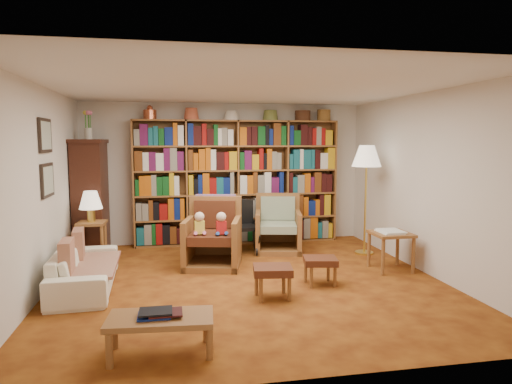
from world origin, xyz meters
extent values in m
plane|color=#945216|center=(0.00, 0.00, 0.00)|extent=(5.00, 5.00, 0.00)
plane|color=silver|center=(0.00, 0.00, 2.50)|extent=(5.00, 5.00, 0.00)
plane|color=silver|center=(0.00, 2.50, 1.25)|extent=(5.00, 0.00, 5.00)
plane|color=silver|center=(0.00, -2.50, 1.25)|extent=(5.00, 0.00, 5.00)
plane|color=silver|center=(-2.50, 0.00, 1.25)|extent=(0.00, 5.00, 5.00)
plane|color=silver|center=(2.50, 0.00, 1.25)|extent=(0.00, 5.00, 5.00)
cube|color=brown|center=(0.20, 2.34, 1.10)|extent=(3.60, 0.30, 2.20)
cube|color=#35170E|center=(-2.25, 2.00, 0.90)|extent=(0.45, 0.90, 1.80)
cube|color=#35170E|center=(-2.25, 2.00, 1.83)|extent=(0.50, 0.95, 0.06)
cylinder|color=beige|center=(-2.25, 2.00, 1.95)|extent=(0.12, 0.12, 0.18)
cube|color=black|center=(-2.48, 0.30, 1.90)|extent=(0.03, 0.52, 0.42)
cube|color=gray|center=(-2.46, 0.30, 1.90)|extent=(0.01, 0.44, 0.34)
cube|color=black|center=(-2.48, 0.30, 1.35)|extent=(0.03, 0.52, 0.42)
cube|color=gray|center=(-2.46, 0.30, 1.35)|extent=(0.01, 0.44, 0.34)
imported|color=#F1E9CC|center=(-2.05, 0.12, 0.25)|extent=(1.74, 0.73, 0.50)
cube|color=#C0B78C|center=(-2.00, 0.12, 0.30)|extent=(0.71, 1.28, 0.04)
cube|color=maroon|center=(-2.18, 0.47, 0.45)|extent=(0.18, 0.42, 0.41)
cube|color=maroon|center=(-2.18, -0.23, 0.45)|extent=(0.16, 0.43, 0.42)
cube|color=brown|center=(-2.15, 1.34, 0.61)|extent=(0.42, 0.42, 0.04)
cylinder|color=brown|center=(-2.31, 1.17, 0.30)|extent=(0.05, 0.05, 0.59)
cylinder|color=brown|center=(-1.99, 1.17, 0.30)|extent=(0.05, 0.05, 0.59)
cylinder|color=brown|center=(-2.31, 1.50, 0.30)|extent=(0.05, 0.05, 0.59)
cylinder|color=brown|center=(-1.99, 1.50, 0.30)|extent=(0.05, 0.05, 0.59)
cylinder|color=gold|center=(-2.15, 1.34, 0.73)|extent=(0.11, 0.11, 0.19)
cone|color=#FCECCE|center=(-2.15, 1.34, 0.96)|extent=(0.34, 0.34, 0.26)
cube|color=brown|center=(-0.39, 0.84, 0.04)|extent=(0.96, 0.99, 0.09)
cube|color=brown|center=(-0.75, 0.84, 0.35)|extent=(0.26, 0.83, 0.71)
cube|color=brown|center=(-0.03, 0.84, 0.35)|extent=(0.26, 0.83, 0.71)
cube|color=brown|center=(-0.39, 1.21, 0.50)|extent=(0.80, 0.26, 0.99)
cube|color=#4E2514|center=(-0.39, 0.81, 0.44)|extent=(0.76, 0.82, 0.13)
cube|color=#4E2514|center=(-0.39, 1.13, 0.73)|extent=(0.63, 0.25, 0.42)
cube|color=#C7356C|center=(-0.39, 1.25, 0.80)|extent=(0.62, 0.20, 0.44)
cube|color=brown|center=(0.77, 1.57, 0.04)|extent=(0.90, 0.92, 0.08)
cube|color=brown|center=(0.43, 1.57, 0.33)|extent=(0.23, 0.78, 0.67)
cube|color=brown|center=(1.11, 1.57, 0.33)|extent=(0.23, 0.78, 0.67)
cube|color=brown|center=(0.77, 1.92, 0.47)|extent=(0.75, 0.24, 0.94)
cube|color=gray|center=(0.77, 1.54, 0.42)|extent=(0.71, 0.76, 0.13)
cube|color=gray|center=(0.77, 1.85, 0.69)|extent=(0.59, 0.22, 0.40)
cube|color=black|center=(0.18, 1.56, 0.42)|extent=(0.48, 0.48, 0.06)
cube|color=black|center=(0.18, 1.77, 0.65)|extent=(0.42, 0.11, 0.42)
cylinder|color=black|center=(-0.06, 1.66, 0.26)|extent=(0.03, 0.52, 0.52)
cylinder|color=black|center=(0.41, 1.66, 0.26)|extent=(0.03, 0.52, 0.52)
cylinder|color=black|center=(0.01, 1.30, 0.07)|extent=(0.03, 0.15, 0.15)
cylinder|color=black|center=(0.35, 1.30, 0.07)|extent=(0.03, 0.15, 0.15)
cylinder|color=gold|center=(2.12, 1.14, 0.02)|extent=(0.30, 0.30, 0.03)
cylinder|color=gold|center=(2.12, 1.14, 0.74)|extent=(0.03, 0.03, 1.49)
cone|color=#FCECCE|center=(2.12, 1.14, 1.60)|extent=(0.47, 0.47, 0.34)
cube|color=brown|center=(2.09, 0.18, 0.52)|extent=(0.53, 0.53, 0.04)
cylinder|color=brown|center=(1.86, -0.05, 0.25)|extent=(0.05, 0.05, 0.50)
cylinder|color=brown|center=(2.31, -0.05, 0.25)|extent=(0.05, 0.05, 0.50)
cylinder|color=brown|center=(1.86, 0.41, 0.25)|extent=(0.05, 0.05, 0.50)
cylinder|color=brown|center=(2.31, 0.41, 0.25)|extent=(0.05, 0.05, 0.50)
cube|color=silver|center=(2.09, 0.18, 0.56)|extent=(0.30, 0.38, 0.03)
cube|color=#4E2514|center=(0.17, -0.66, 0.33)|extent=(0.49, 0.44, 0.09)
cylinder|color=brown|center=(0.01, -0.79, 0.15)|extent=(0.04, 0.04, 0.29)
cylinder|color=brown|center=(0.34, -0.79, 0.15)|extent=(0.04, 0.04, 0.29)
cylinder|color=brown|center=(0.01, -0.52, 0.15)|extent=(0.04, 0.04, 0.29)
cylinder|color=brown|center=(0.34, -0.52, 0.15)|extent=(0.04, 0.04, 0.29)
cube|color=#4E2514|center=(0.88, -0.28, 0.31)|extent=(0.47, 0.42, 0.08)
cylinder|color=brown|center=(0.73, -0.40, 0.13)|extent=(0.04, 0.04, 0.27)
cylinder|color=brown|center=(1.04, -0.40, 0.13)|extent=(0.04, 0.04, 0.27)
cylinder|color=brown|center=(0.73, -0.15, 0.13)|extent=(0.04, 0.04, 0.27)
cylinder|color=brown|center=(1.04, -0.15, 0.13)|extent=(0.04, 0.04, 0.27)
cube|color=brown|center=(-1.09, -1.86, 0.31)|extent=(0.93, 0.52, 0.05)
cylinder|color=brown|center=(-1.49, -2.04, 0.14)|extent=(0.06, 0.06, 0.29)
cylinder|color=brown|center=(-0.68, -2.04, 0.14)|extent=(0.06, 0.06, 0.29)
cylinder|color=brown|center=(-1.49, -1.68, 0.14)|extent=(0.06, 0.06, 0.29)
cylinder|color=brown|center=(-0.68, -1.68, 0.14)|extent=(0.06, 0.06, 0.29)
cube|color=brown|center=(-1.09, -1.86, 0.37)|extent=(0.30, 0.24, 0.05)
camera|label=1|loc=(-0.98, -5.71, 1.83)|focal=32.00mm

